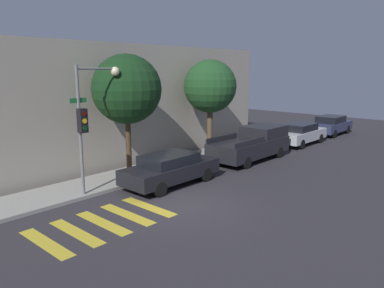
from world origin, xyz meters
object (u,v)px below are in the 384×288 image
(pickup_truck, at_px, (252,144))
(tree_midblock, at_px, (210,87))
(sedan_far_end, at_px, (331,125))
(tree_near_corner, at_px, (127,89))
(sedan_middle, at_px, (300,133))
(traffic_light_pole, at_px, (90,111))
(sedan_near_corner, at_px, (170,168))

(pickup_truck, height_order, tree_midblock, tree_midblock)
(tree_midblock, bearing_deg, pickup_truck, -65.56)
(sedan_far_end, height_order, tree_near_corner, tree_near_corner)
(sedan_far_end, bearing_deg, sedan_middle, 180.00)
(pickup_truck, bearing_deg, tree_midblock, 114.44)
(traffic_light_pole, height_order, tree_midblock, tree_midblock)
(sedan_near_corner, relative_size, pickup_truck, 0.86)
(tree_midblock, bearing_deg, tree_near_corner, 180.00)
(sedan_near_corner, height_order, sedan_far_end, sedan_far_end)
(traffic_light_pole, xyz_separation_m, sedan_far_end, (20.16, -1.27, -2.63))
(pickup_truck, bearing_deg, sedan_near_corner, 180.00)
(traffic_light_pole, relative_size, pickup_truck, 0.97)
(sedan_middle, relative_size, tree_midblock, 0.81)
(traffic_light_pole, xyz_separation_m, tree_midblock, (8.36, 0.97, 0.58))
(sedan_middle, height_order, tree_near_corner, tree_near_corner)
(pickup_truck, relative_size, tree_near_corner, 0.93)
(sedan_near_corner, distance_m, tree_midblock, 6.64)
(sedan_near_corner, bearing_deg, traffic_light_pole, 157.19)
(sedan_near_corner, height_order, sedan_middle, sedan_middle)
(traffic_light_pole, bearing_deg, sedan_near_corner, -22.81)
(traffic_light_pole, xyz_separation_m, sedan_near_corner, (3.02, -1.27, -2.65))
(pickup_truck, distance_m, sedan_far_end, 10.78)
(pickup_truck, relative_size, sedan_far_end, 1.24)
(sedan_near_corner, bearing_deg, tree_near_corner, 101.80)
(sedan_far_end, bearing_deg, traffic_light_pole, 176.40)
(tree_near_corner, bearing_deg, traffic_light_pole, -159.16)
(sedan_middle, bearing_deg, tree_midblock, 161.43)
(traffic_light_pole, height_order, sedan_far_end, traffic_light_pole)
(sedan_near_corner, distance_m, tree_near_corner, 4.03)
(sedan_near_corner, height_order, pickup_truck, pickup_truck)
(traffic_light_pole, relative_size, tree_midblock, 0.93)
(tree_midblock, bearing_deg, sedan_far_end, -10.74)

